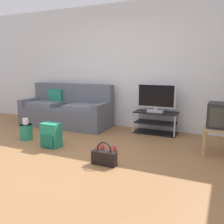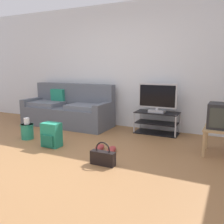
{
  "view_description": "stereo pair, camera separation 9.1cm",
  "coord_description": "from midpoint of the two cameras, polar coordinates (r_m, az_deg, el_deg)",
  "views": [
    {
      "loc": [
        2.12,
        -2.74,
        1.35
      ],
      "look_at": [
        0.43,
        0.94,
        0.6
      ],
      "focal_mm": 39.68,
      "sensor_mm": 36.0,
      "label": 1
    },
    {
      "loc": [
        2.21,
        -2.7,
        1.35
      ],
      "look_at": [
        0.43,
        0.94,
        0.6
      ],
      "focal_mm": 39.68,
      "sensor_mm": 36.0,
      "label": 2
    }
  ],
  "objects": [
    {
      "name": "backpack",
      "position": [
        4.34,
        -14.44,
        -5.24
      ],
      "size": [
        0.32,
        0.27,
        0.41
      ],
      "rotation": [
        0.0,
        0.0,
        -0.37
      ],
      "color": "#238466",
      "rests_on": "ground_plane"
    },
    {
      "name": "tv_stand",
      "position": [
        5.13,
        9.53,
        -2.41
      ],
      "size": [
        0.87,
        0.42,
        0.44
      ],
      "color": "black",
      "rests_on": "ground_plane"
    },
    {
      "name": "couch",
      "position": [
        5.82,
        -10.88,
        0.34
      ],
      "size": [
        2.09,
        0.81,
        0.95
      ],
      "color": "#565B66",
      "rests_on": "ground_plane"
    },
    {
      "name": "sneakers_pair",
      "position": [
        4.03,
        -2.07,
        -8.44
      ],
      "size": [
        0.39,
        0.31,
        0.09
      ],
      "color": "#993333",
      "rests_on": "ground_plane"
    },
    {
      "name": "cleaning_bucket",
      "position": [
        4.92,
        -19.7,
        -4.09
      ],
      "size": [
        0.24,
        0.24,
        0.4
      ],
      "color": "#238466",
      "rests_on": "ground_plane"
    },
    {
      "name": "flat_tv",
      "position": [
        5.03,
        9.64,
        3.18
      ],
      "size": [
        0.78,
        0.22,
        0.58
      ],
      "color": "#B2B2B7",
      "rests_on": "tv_stand"
    },
    {
      "name": "crt_tv",
      "position": [
        4.13,
        23.48,
        -0.73
      ],
      "size": [
        0.42,
        0.4,
        0.38
      ],
      "color": "#232326",
      "rests_on": "side_table"
    },
    {
      "name": "side_table",
      "position": [
        4.16,
        23.22,
        -4.24
      ],
      "size": [
        0.51,
        0.51,
        0.42
      ],
      "color": "tan",
      "rests_on": "ground_plane"
    },
    {
      "name": "wall_back",
      "position": [
        5.61,
        2.1,
        10.43
      ],
      "size": [
        9.0,
        0.1,
        2.7
      ],
      "primitive_type": "cube",
      "color": "silver",
      "rests_on": "ground_plane"
    },
    {
      "name": "handbag",
      "position": [
        3.49,
        -2.58,
        -10.39
      ],
      "size": [
        0.36,
        0.11,
        0.33
      ],
      "rotation": [
        0.0,
        0.0,
        0.41
      ],
      "color": "black",
      "rests_on": "ground_plane"
    },
    {
      "name": "ground_plane",
      "position": [
        3.73,
        -13.02,
        -11.2
      ],
      "size": [
        9.0,
        9.8,
        0.02
      ],
      "primitive_type": "cube",
      "color": "olive"
    }
  ]
}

